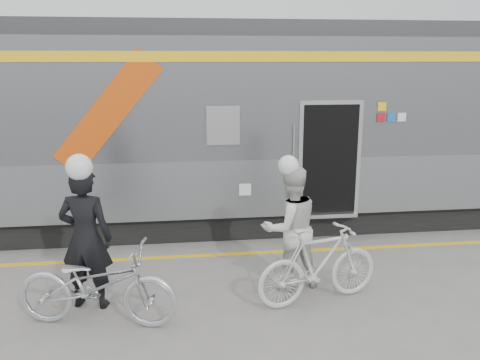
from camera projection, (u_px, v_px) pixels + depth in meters
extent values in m
plane|color=slate|center=(224.00, 314.00, 6.98)|extent=(90.00, 90.00, 0.00)
cube|color=black|center=(208.00, 209.00, 10.98)|extent=(24.00, 2.70, 0.50)
cube|color=#9EA0A5|center=(207.00, 173.00, 10.79)|extent=(24.00, 3.00, 1.10)
cube|color=slate|center=(206.00, 94.00, 10.40)|extent=(24.00, 3.00, 2.20)
cube|color=#38383A|center=(205.00, 31.00, 10.11)|extent=(24.00, 2.64, 0.30)
cube|color=yellow|center=(211.00, 56.00, 8.77)|extent=(24.00, 0.02, 0.18)
cube|color=#D2480C|center=(108.00, 113.00, 8.77)|extent=(1.96, 0.01, 2.19)
cube|color=black|center=(223.00, 125.00, 9.08)|extent=(0.55, 0.02, 0.65)
cube|color=black|center=(326.00, 159.00, 9.69)|extent=(1.05, 0.45, 2.10)
cube|color=silver|center=(330.00, 161.00, 9.49)|extent=(1.20, 0.02, 2.25)
cylinder|color=silver|center=(293.00, 162.00, 9.38)|extent=(0.04, 0.04, 1.40)
cube|color=silver|center=(328.00, 214.00, 9.69)|extent=(1.05, 0.25, 0.06)
cube|color=yellow|center=(382.00, 107.00, 9.37)|extent=(0.16, 0.01, 0.16)
cube|color=#AD131E|center=(381.00, 117.00, 9.41)|extent=(0.16, 0.01, 0.16)
cube|color=#1B5DB0|center=(391.00, 117.00, 9.44)|extent=(0.16, 0.01, 0.16)
cube|color=silver|center=(402.00, 117.00, 9.46)|extent=(0.16, 0.01, 0.16)
cube|color=silver|center=(245.00, 190.00, 9.40)|extent=(0.22, 0.01, 0.22)
cube|color=yellow|center=(212.00, 255.00, 9.05)|extent=(24.00, 0.12, 0.01)
imported|color=black|center=(86.00, 238.00, 6.99)|extent=(0.82, 0.63, 2.02)
imported|color=#B9BBC1|center=(97.00, 285.00, 6.59)|extent=(2.23, 1.18, 1.11)
imported|color=silver|center=(290.00, 228.00, 7.61)|extent=(1.07, 0.92, 1.89)
imported|color=beige|center=(319.00, 264.00, 7.20)|extent=(1.98, 1.00, 1.14)
sphere|color=white|center=(79.00, 154.00, 6.71)|extent=(0.35, 0.35, 0.35)
sphere|color=white|center=(292.00, 156.00, 7.35)|extent=(0.30, 0.30, 0.30)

